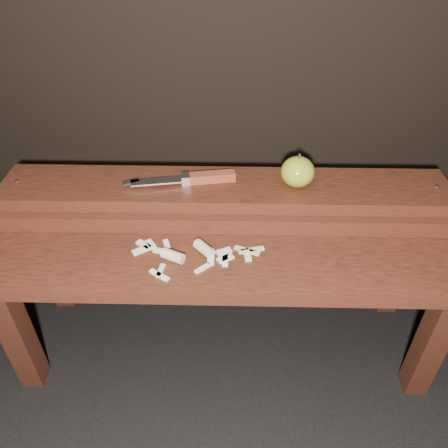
{
  "coord_description": "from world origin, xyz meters",
  "views": [
    {
      "loc": [
        0.02,
        -0.81,
        1.13
      ],
      "look_at": [
        0.0,
        0.06,
        0.45
      ],
      "focal_mm": 35.0,
      "sensor_mm": 36.0,
      "label": 1
    }
  ],
  "objects_px": {
    "bench_front_tier": "(223,285)",
    "apple": "(298,172)",
    "knife": "(198,178)",
    "bench_rear_tier": "(225,211)"
  },
  "relations": [
    {
      "from": "bench_front_tier",
      "to": "apple",
      "type": "height_order",
      "value": "apple"
    },
    {
      "from": "bench_front_tier",
      "to": "apple",
      "type": "relative_size",
      "value": 13.09
    },
    {
      "from": "apple",
      "to": "knife",
      "type": "height_order",
      "value": "apple"
    },
    {
      "from": "apple",
      "to": "bench_front_tier",
      "type": "bearing_deg",
      "value": -129.29
    },
    {
      "from": "bench_front_tier",
      "to": "knife",
      "type": "height_order",
      "value": "knife"
    },
    {
      "from": "bench_front_tier",
      "to": "bench_rear_tier",
      "type": "bearing_deg",
      "value": 90.0
    },
    {
      "from": "knife",
      "to": "apple",
      "type": "bearing_deg",
      "value": -1.66
    },
    {
      "from": "bench_rear_tier",
      "to": "knife",
      "type": "height_order",
      "value": "knife"
    },
    {
      "from": "bench_rear_tier",
      "to": "apple",
      "type": "distance_m",
      "value": 0.23
    },
    {
      "from": "bench_front_tier",
      "to": "knife",
      "type": "distance_m",
      "value": 0.3
    }
  ]
}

